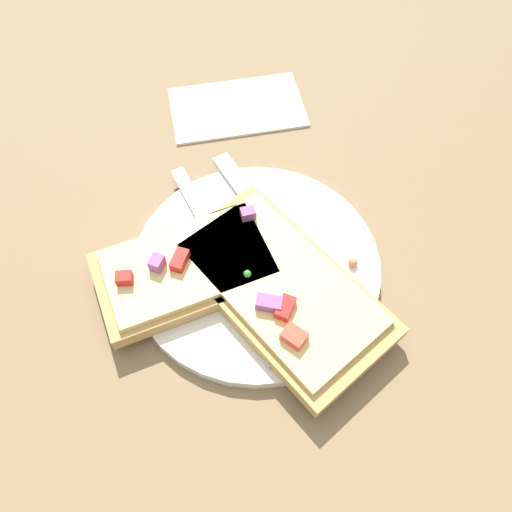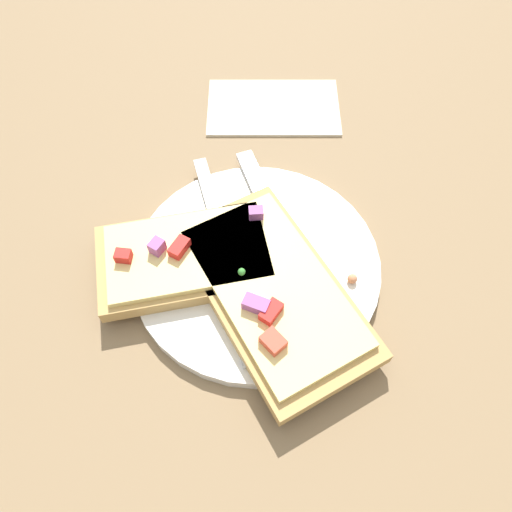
% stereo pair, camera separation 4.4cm
% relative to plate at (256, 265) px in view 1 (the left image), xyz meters
% --- Properties ---
extents(ground_plane, '(4.00, 4.00, 0.00)m').
position_rel_plate_xyz_m(ground_plane, '(0.00, 0.00, -0.01)').
color(ground_plane, '#7F6647').
extents(plate, '(0.23, 0.23, 0.01)m').
position_rel_plate_xyz_m(plate, '(0.00, 0.00, 0.00)').
color(plate, silver).
rests_on(plate, ground).
extents(fork, '(0.08, 0.22, 0.01)m').
position_rel_plate_xyz_m(fork, '(-0.02, -0.00, 0.01)').
color(fork, '#B7B7BC').
rests_on(fork, plate).
extents(knife, '(0.08, 0.20, 0.01)m').
position_rel_plate_xyz_m(knife, '(0.02, 0.05, 0.01)').
color(knife, '#B7B7BC').
rests_on(knife, plate).
extents(pizza_slice_main, '(0.19, 0.22, 0.03)m').
position_rel_plate_xyz_m(pizza_slice_main, '(0.01, -0.03, 0.02)').
color(pizza_slice_main, tan).
rests_on(pizza_slice_main, plate).
extents(pizza_slice_corner, '(0.17, 0.12, 0.03)m').
position_rel_plate_xyz_m(pizza_slice_corner, '(-0.06, -0.00, 0.02)').
color(pizza_slice_corner, tan).
rests_on(pizza_slice_corner, plate).
extents(crumb_scatter, '(0.06, 0.04, 0.01)m').
position_rel_plate_xyz_m(crumb_scatter, '(0.05, 0.00, 0.01)').
color(crumb_scatter, tan).
rests_on(crumb_scatter, plate).
extents(napkin, '(0.15, 0.09, 0.01)m').
position_rel_plate_xyz_m(napkin, '(0.02, 0.21, -0.00)').
color(napkin, beige).
rests_on(napkin, ground).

